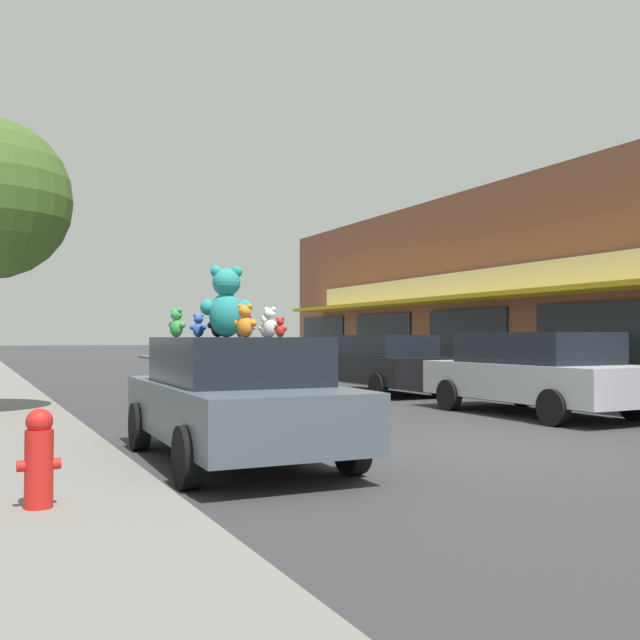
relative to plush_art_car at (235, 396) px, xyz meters
The scene contains 15 objects.
ground_plane 3.61m from the plush_art_car, 10.30° to the right, with size 260.00×260.00×0.00m, color #333335.
plush_art_car is the anchor object (origin of this frame).
teddy_bear_giant 1.20m from the plush_art_car, 94.40° to the left, with size 0.69×0.48×0.91m.
teddy_bear_blue 1.21m from the plush_art_car, 106.29° to the left, with size 0.23×0.14×0.31m.
teddy_bear_cream 1.15m from the plush_art_car, 38.98° to the left, with size 0.20×0.18×0.29m.
teddy_bear_green 1.17m from the plush_art_car, 148.56° to the left, with size 0.22×0.27×0.36m.
teddy_bear_purple 1.26m from the plush_art_car, 66.91° to the left, with size 0.16×0.19×0.25m.
teddy_bear_white 1.01m from the plush_art_car, ahead, with size 0.24×0.27×0.38m.
teddy_bear_red 1.08m from the plush_art_car, 58.19° to the right, with size 0.16×0.17×0.24m.
teddy_bear_pink 0.97m from the plush_art_car, 50.41° to the left, with size 0.20×0.21×0.30m.
teddy_bear_black 1.12m from the plush_art_car, 91.38° to the left, with size 0.28×0.17×0.38m.
teddy_bear_orange 1.20m from the plush_art_car, 101.93° to the right, with size 0.26×0.25×0.38m.
parked_car_far_center 7.38m from the plush_art_car, 18.17° to the left, with size 2.18×4.75×1.62m.
parked_car_far_right 10.74m from the plush_art_car, 49.25° to the left, with size 2.00×4.36×1.58m.
fire_hydrant 3.31m from the plush_art_car, 137.62° to the right, with size 0.33×0.22×0.79m.
Camera 1 is at (-6.42, -7.70, 1.53)m, focal length 40.00 mm.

